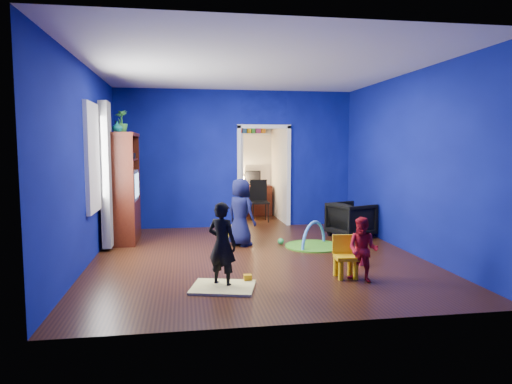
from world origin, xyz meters
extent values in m
cube|color=black|center=(0.00, 0.00, 0.00)|extent=(5.00, 5.50, 0.01)
cube|color=white|center=(0.00, 0.00, 2.90)|extent=(5.00, 5.50, 0.01)
cube|color=#080F64|center=(0.00, 2.75, 1.45)|extent=(5.00, 0.02, 2.90)
cube|color=#080F64|center=(0.00, -2.75, 1.45)|extent=(5.00, 0.02, 2.90)
cube|color=#080F64|center=(-2.50, 0.00, 1.45)|extent=(0.02, 5.50, 2.90)
cube|color=#080F64|center=(2.50, 0.00, 1.45)|extent=(0.02, 5.50, 2.90)
imported|color=black|center=(2.03, 1.26, 0.33)|extent=(0.94, 0.93, 0.67)
imported|color=black|center=(-0.65, -1.42, 0.52)|extent=(0.46, 0.43, 1.05)
imported|color=#0E1535|center=(-0.14, 0.83, 0.58)|extent=(0.65, 0.68, 1.17)
imported|color=red|center=(1.13, -1.51, 0.41)|extent=(0.51, 0.49, 0.83)
imported|color=#0C5163|center=(-2.22, 1.23, 2.05)|extent=(0.19, 0.19, 0.18)
imported|color=green|center=(-2.22, 1.75, 2.17)|extent=(0.31, 0.31, 0.42)
cube|color=#40140A|center=(-2.22, 1.53, 0.98)|extent=(0.58, 1.14, 1.96)
cube|color=silver|center=(-2.18, 1.53, 1.02)|extent=(0.46, 0.70, 0.54)
cube|color=#F2E07A|center=(-0.65, -1.52, 0.01)|extent=(0.87, 0.77, 0.03)
sphere|color=yellow|center=(-0.19, 1.08, 0.18)|extent=(0.35, 0.35, 0.35)
cube|color=yellow|center=(0.98, -1.31, 0.25)|extent=(0.30, 0.30, 0.50)
cylinder|color=green|center=(1.08, 0.54, 0.01)|extent=(0.98, 0.98, 0.03)
torus|color=#3F8CD8|center=(1.08, 0.54, 0.02)|extent=(0.62, 0.68, 0.87)
cube|color=white|center=(-2.48, 0.35, 1.55)|extent=(0.03, 0.95, 1.55)
cube|color=slate|center=(-2.37, 0.90, 1.25)|extent=(0.14, 0.42, 2.40)
cube|color=white|center=(0.60, 2.75, 1.05)|extent=(1.16, 0.10, 2.10)
cube|color=#3D140A|center=(0.60, 4.26, 0.38)|extent=(0.88, 0.44, 0.75)
cube|color=black|center=(0.60, 4.38, 0.95)|extent=(0.40, 0.05, 0.32)
sphere|color=#FFD88C|center=(0.32, 4.32, 0.93)|extent=(0.14, 0.14, 0.14)
cube|color=black|center=(0.60, 3.30, 0.46)|extent=(0.40, 0.40, 0.92)
cube|color=white|center=(0.60, 4.37, 2.02)|extent=(0.88, 0.24, 0.04)
cube|color=#E22543|center=(1.44, -0.74, 0.05)|extent=(0.10, 0.08, 0.10)
sphere|color=#267FDA|center=(1.96, 0.56, 0.06)|extent=(0.11, 0.11, 0.11)
cube|color=#EBA40C|center=(-0.32, -1.32, 0.05)|extent=(0.10, 0.08, 0.10)
sphere|color=green|center=(0.57, 0.84, 0.06)|extent=(0.11, 0.11, 0.11)
cube|color=#C449B2|center=(1.36, -0.02, 0.05)|extent=(0.10, 0.08, 0.10)
camera|label=1|loc=(-1.10, -6.91, 1.72)|focal=32.00mm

